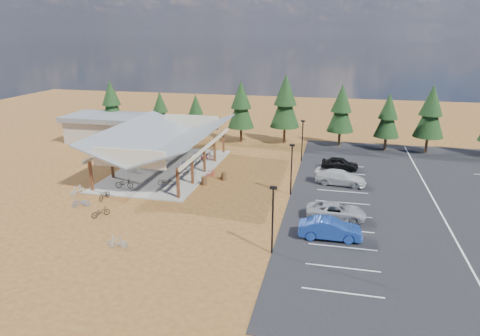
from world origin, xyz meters
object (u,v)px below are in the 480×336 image
bike_8 (104,195)px  bike_6 (187,163)px  bike_1 (131,168)px  bike_2 (153,156)px  bike_9 (77,190)px  car_2 (336,211)px  bike_4 (166,181)px  bike_15 (210,174)px  car_3 (341,178)px  lamp_post_1 (292,166)px  bike_5 (190,171)px  trash_bin_0 (204,181)px  bike_12 (101,212)px  bike_7 (207,156)px  bike_10 (81,203)px  bike_3 (171,152)px  trash_bin_1 (224,176)px  bike_pavilion (165,138)px  car_4 (340,163)px  bike_0 (124,184)px  lamp_post_0 (273,215)px  outbuilding (105,127)px  lamp_post_2 (302,138)px  car_1 (330,229)px  bike_13 (117,242)px

bike_8 → bike_6: bearing=71.8°
bike_1 → bike_2: (0.40, 5.08, -0.03)m
bike_9 → bike_1: bearing=-84.9°
bike_1 → car_2: car_2 is taller
bike_4 → car_2: car_2 is taller
bike_15 → car_3: car_3 is taller
bike_8 → car_2: (21.63, 0.30, 0.27)m
lamp_post_1 → bike_9: lamp_post_1 is taller
lamp_post_1 → bike_5: size_ratio=3.32×
trash_bin_0 → bike_4: 3.99m
trash_bin_0 → car_2: size_ratio=0.18×
bike_8 → bike_12: 4.09m
bike_5 → bike_7: (0.22, 5.95, 0.04)m
bike_1 → bike_10: bike_1 is taller
bike_3 → bike_4: bearing=-179.4°
car_2 → bike_4: bearing=73.0°
trash_bin_1 → bike_8: bearing=-140.2°
bike_pavilion → car_2: (19.42, -9.90, -3.08)m
lamp_post_1 → bike_10: 19.96m
bike_pavilion → bike_10: (-3.39, -12.33, -3.40)m
car_3 → car_4: bearing=7.8°
lamp_post_1 → bike_8: size_ratio=2.88×
bike_0 → bike_5: bike_0 is taller
bike_7 → bike_5: bearing=159.2°
lamp_post_0 → bike_1: size_ratio=3.37×
bike_6 → bike_10: bike_6 is taller
outbuilding → bike_2: outbuilding is taller
bike_7 → bike_0: bearing=136.5°
bike_5 → car_3: 16.39m
lamp_post_2 → car_1: bearing=-79.1°
bike_5 → bike_13: bike_5 is taller
outbuilding → lamp_post_0: 40.32m
outbuilding → bike_7: 18.87m
bike_9 → car_2: car_2 is taller
bike_0 → bike_4: (3.78, 1.74, -0.06)m
bike_6 → car_4: bearing=-61.8°
trash_bin_0 → bike_10: (-9.23, -8.21, -0.03)m
bike_1 → bike_9: (-1.84, -7.79, -0.06)m
bike_2 → car_3: car_3 is taller
lamp_post_1 → car_3: bearing=41.0°
bike_6 → bike_9: bike_9 is taller
bike_5 → trash_bin_0: bearing=-129.0°
bike_4 → bike_5: (1.32, 3.81, 0.03)m
bike_0 → trash_bin_0: bearing=-75.2°
car_4 → bike_pavilion: bearing=108.8°
bike_0 → bike_10: bearing=155.2°
bike_5 → bike_8: size_ratio=0.87×
bike_0 → bike_3: bearing=-7.1°
lamp_post_1 → bike_9: size_ratio=3.07×
bike_2 → car_1: size_ratio=0.33×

